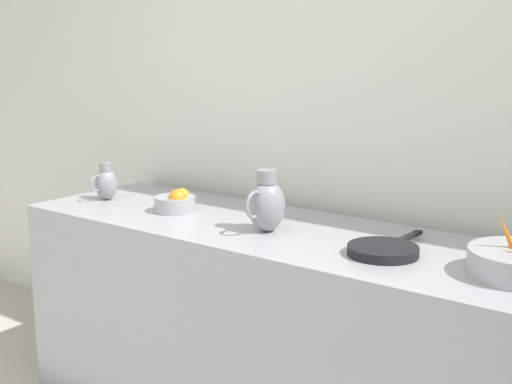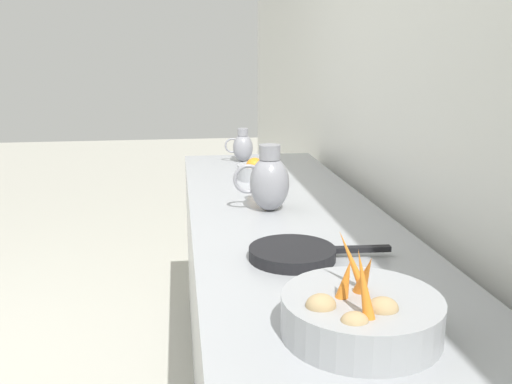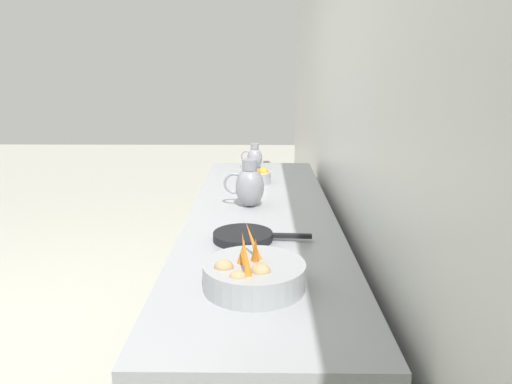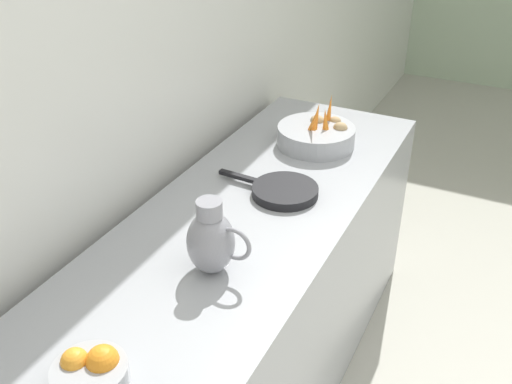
% 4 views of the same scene
% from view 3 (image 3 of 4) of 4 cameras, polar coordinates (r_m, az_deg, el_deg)
% --- Properties ---
extents(ground_plane, '(15.78, 15.78, 0.00)m').
position_cam_3_polar(ground_plane, '(3.36, -26.59, -16.50)').
color(ground_plane, '#ADAA9E').
extents(tile_wall_left, '(0.10, 8.81, 3.00)m').
position_cam_3_polar(tile_wall_left, '(1.93, 15.16, 9.63)').
color(tile_wall_left, silver).
rests_on(tile_wall_left, ground_plane).
extents(prep_counter, '(0.73, 2.65, 0.92)m').
position_cam_3_polar(prep_counter, '(2.65, 0.62, -12.12)').
color(prep_counter, '#9EA0A5').
rests_on(prep_counter, ground_plane).
extents(vegetable_colander, '(0.34, 0.34, 0.22)m').
position_cam_3_polar(vegetable_colander, '(1.65, -0.28, -9.64)').
color(vegetable_colander, '#9EA0A5').
rests_on(vegetable_colander, prep_counter).
extents(orange_bowl, '(0.19, 0.19, 0.11)m').
position_cam_3_polar(orange_bowl, '(3.10, 0.05, 1.84)').
color(orange_bowl, '#9EA0A5').
rests_on(orange_bowl, prep_counter).
extents(metal_pitcher_tall, '(0.21, 0.15, 0.25)m').
position_cam_3_polar(metal_pitcher_tall, '(2.57, -0.79, 0.77)').
color(metal_pitcher_tall, gray).
rests_on(metal_pitcher_tall, prep_counter).
extents(metal_pitcher_short, '(0.16, 0.11, 0.18)m').
position_cam_3_polar(metal_pitcher_short, '(3.54, -0.18, 4.06)').
color(metal_pitcher_short, gray).
rests_on(metal_pitcher_short, prep_counter).
extents(skillet_on_counter, '(0.42, 0.26, 0.03)m').
position_cam_3_polar(skillet_on_counter, '(2.10, -1.39, -5.19)').
color(skillet_on_counter, black).
rests_on(skillet_on_counter, prep_counter).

